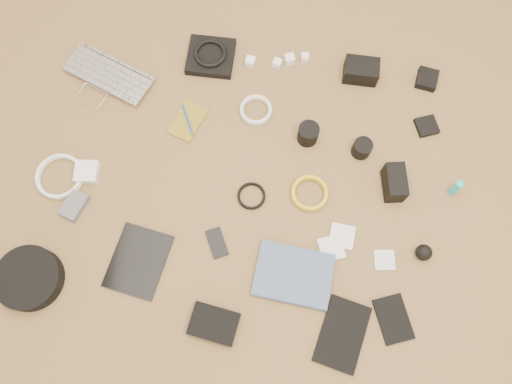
# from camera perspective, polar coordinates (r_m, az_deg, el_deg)

# --- Properties ---
(laptop) EXTENTS (0.39, 0.34, 0.03)m
(laptop) POSITION_cam_1_polar(r_m,az_deg,el_deg) (1.92, -17.24, 11.63)
(laptop) COLOR #B3B3B7
(laptop) RESTS_ON ground
(headphone_pouch) EXTENTS (0.18, 0.17, 0.03)m
(headphone_pouch) POSITION_cam_1_polar(r_m,az_deg,el_deg) (1.90, -5.20, 15.14)
(headphone_pouch) COLOR black
(headphone_pouch) RESTS_ON ground
(headphones) EXTENTS (0.15, 0.15, 0.02)m
(headphones) POSITION_cam_1_polar(r_m,az_deg,el_deg) (1.88, -5.26, 15.52)
(headphones) COLOR black
(headphones) RESTS_ON headphone_pouch
(charger_a) EXTENTS (0.04, 0.04, 0.03)m
(charger_a) POSITION_cam_1_polar(r_m,az_deg,el_deg) (1.88, -0.64, 14.66)
(charger_a) COLOR white
(charger_a) RESTS_ON ground
(charger_b) EXTENTS (0.04, 0.04, 0.03)m
(charger_b) POSITION_cam_1_polar(r_m,az_deg,el_deg) (1.89, 3.86, 14.90)
(charger_b) COLOR white
(charger_b) RESTS_ON ground
(charger_c) EXTENTS (0.03, 0.03, 0.03)m
(charger_c) POSITION_cam_1_polar(r_m,az_deg,el_deg) (1.90, 5.61, 15.06)
(charger_c) COLOR white
(charger_c) RESTS_ON ground
(charger_d) EXTENTS (0.04, 0.04, 0.03)m
(charger_d) POSITION_cam_1_polar(r_m,az_deg,el_deg) (1.88, 2.43, 14.48)
(charger_d) COLOR white
(charger_d) RESTS_ON ground
(dslr_camera) EXTENTS (0.13, 0.09, 0.07)m
(dslr_camera) POSITION_cam_1_polar(r_m,az_deg,el_deg) (1.88, 11.91, 13.41)
(dslr_camera) COLOR black
(dslr_camera) RESTS_ON ground
(lens_pouch) EXTENTS (0.09, 0.09, 0.03)m
(lens_pouch) POSITION_cam_1_polar(r_m,az_deg,el_deg) (1.94, 18.95, 12.11)
(lens_pouch) COLOR black
(lens_pouch) RESTS_ON ground
(notebook_olive) EXTENTS (0.14, 0.17, 0.01)m
(notebook_olive) POSITION_cam_1_polar(r_m,az_deg,el_deg) (1.79, -7.80, 8.08)
(notebook_olive) COLOR olive
(notebook_olive) RESTS_ON ground
(pen_blue) EXTENTS (0.05, 0.11, 0.01)m
(pen_blue) POSITION_cam_1_polar(r_m,az_deg,el_deg) (1.78, -7.83, 8.19)
(pen_blue) COLOR #153CAF
(pen_blue) RESTS_ON notebook_olive
(cable_white_a) EXTENTS (0.13, 0.13, 0.01)m
(cable_white_a) POSITION_cam_1_polar(r_m,az_deg,el_deg) (1.79, -0.01, 9.26)
(cable_white_a) COLOR white
(cable_white_a) RESTS_ON ground
(lens_a) EXTENTS (0.08, 0.08, 0.08)m
(lens_a) POSITION_cam_1_polar(r_m,az_deg,el_deg) (1.73, 5.98, 6.64)
(lens_a) COLOR black
(lens_a) RESTS_ON ground
(lens_b) EXTENTS (0.09, 0.09, 0.06)m
(lens_b) POSITION_cam_1_polar(r_m,az_deg,el_deg) (1.74, 12.01, 4.91)
(lens_b) COLOR black
(lens_b) RESTS_ON ground
(card_reader) EXTENTS (0.09, 0.09, 0.02)m
(card_reader) POSITION_cam_1_polar(r_m,az_deg,el_deg) (1.86, 18.92, 7.14)
(card_reader) COLOR black
(card_reader) RESTS_ON ground
(power_brick) EXTENTS (0.08, 0.08, 0.03)m
(power_brick) POSITION_cam_1_polar(r_m,az_deg,el_deg) (1.78, -18.76, 2.18)
(power_brick) COLOR white
(power_brick) RESTS_ON ground
(cable_white_b) EXTENTS (0.17, 0.17, 0.01)m
(cable_white_b) POSITION_cam_1_polar(r_m,az_deg,el_deg) (1.82, -21.45, 1.61)
(cable_white_b) COLOR white
(cable_white_b) RESTS_ON ground
(cable_black) EXTENTS (0.11, 0.11, 0.01)m
(cable_black) POSITION_cam_1_polar(r_m,az_deg,el_deg) (1.67, -0.52, -0.50)
(cable_black) COLOR black
(cable_black) RESTS_ON ground
(cable_yellow) EXTENTS (0.16, 0.16, 0.01)m
(cable_yellow) POSITION_cam_1_polar(r_m,az_deg,el_deg) (1.68, 6.11, -0.19)
(cable_yellow) COLOR gold
(cable_yellow) RESTS_ON ground
(flash) EXTENTS (0.07, 0.12, 0.09)m
(flash) POSITION_cam_1_polar(r_m,az_deg,el_deg) (1.71, 15.54, 1.04)
(flash) COLOR black
(flash) RESTS_ON ground
(lens_cleaner) EXTENTS (0.03, 0.03, 0.08)m
(lens_cleaner) POSITION_cam_1_polar(r_m,az_deg,el_deg) (1.77, 21.82, 0.43)
(lens_cleaner) COLOR #1CB6AA
(lens_cleaner) RESTS_ON ground
(battery_charger) EXTENTS (0.09, 0.11, 0.03)m
(battery_charger) POSITION_cam_1_polar(r_m,az_deg,el_deg) (1.76, -20.07, -1.43)
(battery_charger) COLOR #57585C
(battery_charger) RESTS_ON ground
(tablet) EXTENTS (0.21, 0.25, 0.01)m
(tablet) POSITION_cam_1_polar(r_m,az_deg,el_deg) (1.66, -13.28, -7.69)
(tablet) COLOR black
(tablet) RESTS_ON ground
(phone) EXTENTS (0.09, 0.11, 0.01)m
(phone) POSITION_cam_1_polar(r_m,az_deg,el_deg) (1.64, -4.49, -5.82)
(phone) COLOR black
(phone) RESTS_ON ground
(filter_case_left) EXTENTS (0.10, 0.10, 0.01)m
(filter_case_left) POSITION_cam_1_polar(r_m,az_deg,el_deg) (1.64, 8.59, -6.39)
(filter_case_left) COLOR silver
(filter_case_left) RESTS_ON ground
(filter_case_mid) EXTENTS (0.09, 0.09, 0.01)m
(filter_case_mid) POSITION_cam_1_polar(r_m,az_deg,el_deg) (1.66, 9.78, -5.02)
(filter_case_mid) COLOR silver
(filter_case_mid) RESTS_ON ground
(filter_case_right) EXTENTS (0.07, 0.07, 0.01)m
(filter_case_right) POSITION_cam_1_polar(r_m,az_deg,el_deg) (1.67, 14.46, -7.55)
(filter_case_right) COLOR silver
(filter_case_right) RESTS_ON ground
(air_blower) EXTENTS (0.06, 0.06, 0.05)m
(air_blower) POSITION_cam_1_polar(r_m,az_deg,el_deg) (1.69, 18.63, -6.57)
(air_blower) COLOR black
(air_blower) RESTS_ON ground
(headphone_case) EXTENTS (0.23, 0.23, 0.06)m
(headphone_case) POSITION_cam_1_polar(r_m,az_deg,el_deg) (1.74, -24.48, -8.96)
(headphone_case) COLOR black
(headphone_case) RESTS_ON ground
(drive_case) EXTENTS (0.16, 0.13, 0.04)m
(drive_case) POSITION_cam_1_polar(r_m,az_deg,el_deg) (1.59, -4.85, -14.78)
(drive_case) COLOR black
(drive_case) RESTS_ON ground
(paperback) EXTENTS (0.26, 0.21, 0.02)m
(paperback) POSITION_cam_1_polar(r_m,az_deg,el_deg) (1.60, 3.71, -12.60)
(paperback) COLOR #455876
(paperback) RESTS_ON ground
(notebook_black_a) EXTENTS (0.18, 0.24, 0.02)m
(notebook_black_a) POSITION_cam_1_polar(r_m,az_deg,el_deg) (1.61, 9.83, -15.71)
(notebook_black_a) COLOR black
(notebook_black_a) RESTS_ON ground
(notebook_black_b) EXTENTS (0.13, 0.16, 0.01)m
(notebook_black_b) POSITION_cam_1_polar(r_m,az_deg,el_deg) (1.65, 15.42, -13.83)
(notebook_black_b) COLOR black
(notebook_black_b) RESTS_ON ground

